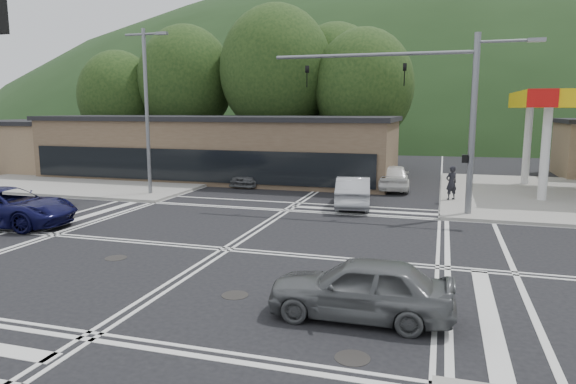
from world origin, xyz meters
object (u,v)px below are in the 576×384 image
(car_blue_west, at_px, (6,207))
(car_grey_center, at_px, (360,288))
(car_queue_b, at_px, (393,177))
(car_queue_a, at_px, (353,192))
(car_northbound, at_px, (257,174))
(pedestrian, at_px, (451,183))

(car_blue_west, bearing_deg, car_grey_center, -114.75)
(car_blue_west, height_order, car_grey_center, car_blue_west)
(car_queue_b, bearing_deg, car_grey_center, 87.62)
(car_queue_a, distance_m, car_northbound, 9.29)
(car_queue_a, height_order, pedestrian, pedestrian)
(car_blue_west, relative_size, car_queue_a, 1.24)
(car_blue_west, relative_size, car_queue_b, 1.24)
(car_queue_a, bearing_deg, car_blue_west, 24.01)
(pedestrian, bearing_deg, car_grey_center, 47.16)
(car_blue_west, distance_m, car_grey_center, 16.32)
(car_grey_center, xyz_separation_m, car_northbound, (-9.68, 19.34, -0.04))
(car_blue_west, relative_size, car_grey_center, 1.35)
(car_queue_a, distance_m, car_queue_b, 6.19)
(car_queue_b, bearing_deg, car_blue_west, 39.27)
(car_blue_west, xyz_separation_m, car_queue_b, (14.38, 14.29, -0.01))
(car_northbound, bearing_deg, pedestrian, -7.54)
(car_northbound, relative_size, pedestrian, 2.67)
(car_blue_west, bearing_deg, car_northbound, -28.32)
(pedestrian, bearing_deg, car_blue_west, -3.36)
(car_queue_b, relative_size, pedestrian, 2.62)
(car_northbound, bearing_deg, car_queue_b, 8.63)
(car_grey_center, height_order, car_queue_a, car_queue_a)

